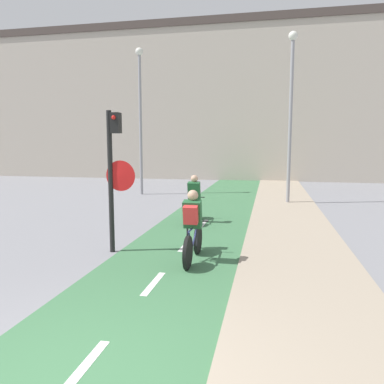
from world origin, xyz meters
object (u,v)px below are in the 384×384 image
at_px(traffic_light_pole, 114,166).
at_px(street_lamp_sidewalk, 291,100).
at_px(street_lamp_far, 140,106).
at_px(cyclist_near, 193,228).
at_px(cyclist_far, 194,202).

xyz_separation_m(traffic_light_pole, street_lamp_sidewalk, (4.10, 7.92, 2.18)).
bearing_deg(street_lamp_sidewalk, street_lamp_far, 168.13).
height_order(street_lamp_far, street_lamp_sidewalk, street_lamp_far).
xyz_separation_m(traffic_light_pole, cyclist_near, (1.83, -0.35, -1.23)).
bearing_deg(cyclist_far, traffic_light_pole, -108.31).
relative_size(traffic_light_pole, street_lamp_sidewalk, 0.46).
xyz_separation_m(street_lamp_far, street_lamp_sidewalk, (6.77, -1.42, -0.03)).
relative_size(street_lamp_far, cyclist_near, 3.97).
relative_size(street_lamp_sidewalk, cyclist_far, 4.03).
xyz_separation_m(street_lamp_sidewalk, cyclist_near, (-2.27, -8.27, -3.41)).
distance_m(cyclist_near, cyclist_far, 3.81).
distance_m(traffic_light_pole, street_lamp_far, 9.96).
relative_size(traffic_light_pole, cyclist_far, 1.87).
bearing_deg(street_lamp_sidewalk, traffic_light_pole, -117.39).
distance_m(street_lamp_far, cyclist_far, 7.87).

